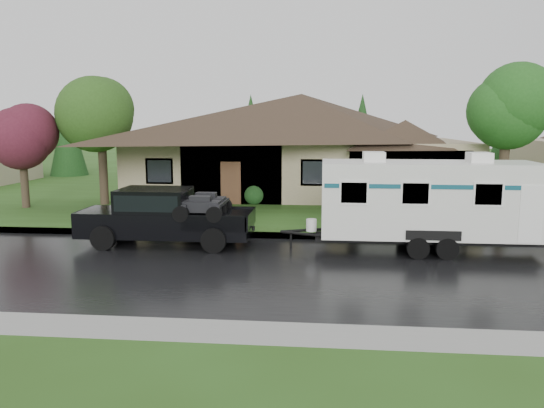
{
  "coord_description": "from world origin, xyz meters",
  "views": [
    {
      "loc": [
        3.29,
        -16.63,
        4.19
      ],
      "look_at": [
        1.48,
        2.0,
        1.28
      ],
      "focal_mm": 35.0,
      "sensor_mm": 36.0,
      "label": 1
    }
  ],
  "objects": [
    {
      "name": "ground",
      "position": [
        0.0,
        0.0,
        0.0
      ],
      "size": [
        140.0,
        140.0,
        0.0
      ],
      "primitive_type": "plane",
      "color": "#2B4D18",
      "rests_on": "ground"
    },
    {
      "name": "tree_left_green",
      "position": [
        -7.47,
        8.39,
        4.44
      ],
      "size": [
        3.74,
        3.74,
        6.18
      ],
      "color": "#382B1E",
      "rests_on": "lawn"
    },
    {
      "name": "pickup_truck",
      "position": [
        -2.15,
        0.75,
        1.04
      ],
      "size": [
        5.83,
        2.21,
        1.94
      ],
      "color": "black",
      "rests_on": "ground"
    },
    {
      "name": "tree_red",
      "position": [
        -10.78,
        7.03,
        3.47
      ],
      "size": [
        2.89,
        2.89,
        4.79
      ],
      "color": "#382B1E",
      "rests_on": "lawn"
    },
    {
      "name": "house_main",
      "position": [
        2.29,
        13.84,
        3.59
      ],
      "size": [
        19.44,
        10.8,
        6.9
      ],
      "color": "tan",
      "rests_on": "lawn"
    },
    {
      "name": "tree_right_green",
      "position": [
        11.38,
        8.1,
        4.68
      ],
      "size": [
        3.95,
        3.95,
        6.54
      ],
      "color": "#382B1E",
      "rests_on": "lawn"
    },
    {
      "name": "shrub_row",
      "position": [
        2.0,
        9.3,
        0.65
      ],
      "size": [
        13.6,
        1.0,
        1.0
      ],
      "color": "#143814",
      "rests_on": "lawn"
    },
    {
      "name": "travel_trailer",
      "position": [
        6.66,
        0.75,
        1.71
      ],
      "size": [
        7.19,
        2.53,
        3.23
      ],
      "color": "silver",
      "rests_on": "ground"
    },
    {
      "name": "curb",
      "position": [
        0.0,
        2.25,
        0.07
      ],
      "size": [
        140.0,
        0.5,
        0.15
      ],
      "primitive_type": "cube",
      "color": "gray",
      "rests_on": "ground"
    },
    {
      "name": "lawn",
      "position": [
        0.0,
        15.0,
        0.07
      ],
      "size": [
        140.0,
        26.0,
        0.15
      ],
      "primitive_type": "cube",
      "color": "#2B4D18",
      "rests_on": "ground"
    },
    {
      "name": "road",
      "position": [
        0.0,
        -2.0,
        0.01
      ],
      "size": [
        140.0,
        8.0,
        0.01
      ],
      "primitive_type": "cube",
      "color": "black",
      "rests_on": "ground"
    }
  ]
}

